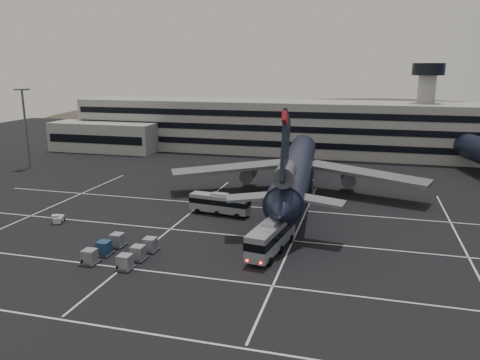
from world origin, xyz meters
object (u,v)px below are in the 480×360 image
(trijet_main, at_px, (296,169))
(bus_near, at_px, (271,235))
(bus_far, at_px, (220,203))
(uld_cluster, at_px, (121,251))

(trijet_main, distance_m, bus_near, 26.61)
(trijet_main, bearing_deg, bus_near, -92.54)
(bus_far, bearing_deg, bus_near, -132.45)
(trijet_main, height_order, uld_cluster, trijet_main)
(bus_near, height_order, bus_far, bus_near)
(bus_near, height_order, uld_cluster, bus_near)
(trijet_main, distance_m, bus_far, 17.00)
(trijet_main, relative_size, bus_near, 4.74)
(bus_far, bearing_deg, trijet_main, -29.97)
(uld_cluster, bearing_deg, bus_far, 71.79)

